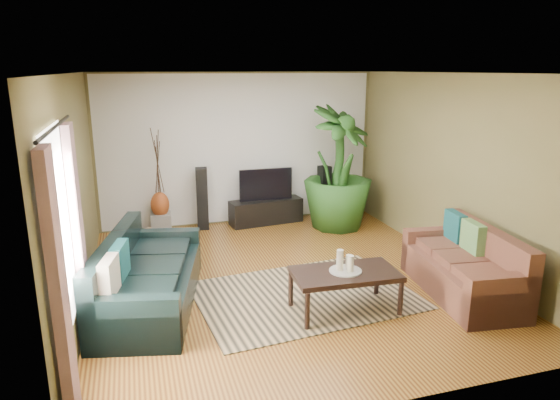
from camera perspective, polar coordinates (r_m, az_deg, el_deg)
name	(u,v)px	position (r m, az deg, el deg)	size (l,w,h in m)	color
floor	(284,278)	(6.84, 0.49, -8.95)	(5.50, 5.50, 0.00)	olive
ceiling	(285,73)	(6.26, 0.54, 14.31)	(5.50, 5.50, 0.00)	white
wall_back	(239,149)	(9.03, -4.67, 5.81)	(5.00, 5.00, 0.00)	brown
wall_front	(389,256)	(3.98, 12.37, -6.23)	(5.00, 5.00, 0.00)	brown
wall_left	(76,195)	(6.17, -22.25, 0.54)	(5.50, 5.50, 0.00)	brown
wall_right	(452,170)	(7.53, 19.05, 3.23)	(5.50, 5.50, 0.00)	brown
backwall_panel	(239,149)	(9.02, -4.66, 5.80)	(4.90, 4.90, 0.00)	white
window_pane	(61,233)	(4.62, -23.74, -3.52)	(1.80, 1.80, 0.00)	white
curtain_near	(60,297)	(4.01, -23.85, -10.14)	(0.08, 0.35, 2.20)	gray
curtain_far	(78,234)	(5.40, -22.07, -3.59)	(0.08, 0.35, 2.20)	gray
curtain_rod	(55,127)	(4.44, -24.31, 7.64)	(0.03, 0.03, 1.90)	black
sofa_left	(150,272)	(6.16, -14.62, -7.92)	(2.27, 0.97, 0.85)	black
sofa_right	(463,262)	(6.64, 20.15, -6.68)	(1.82, 0.82, 0.85)	brown
area_rug	(305,295)	(6.36, 2.88, -10.80)	(2.63, 1.87, 0.01)	tan
coffee_table	(345,291)	(5.94, 7.40, -10.30)	(1.21, 0.66, 0.50)	black
candle_tray	(345,271)	(5.83, 7.48, -8.02)	(0.37, 0.37, 0.02)	#999893
candle_tall	(340,260)	(5.79, 6.86, -6.81)	(0.08, 0.08, 0.24)	beige
candle_mid	(350,263)	(5.78, 8.05, -7.18)	(0.08, 0.08, 0.19)	beige
candle_short	(349,261)	(5.88, 7.90, -6.95)	(0.08, 0.08, 0.15)	beige
tv_stand	(266,211)	(9.14, -1.61, -1.31)	(1.32, 0.40, 0.44)	black
television	(266,184)	(9.01, -1.64, 1.80)	(0.97, 0.05, 0.57)	black
speaker_left	(202,199)	(8.83, -8.88, 0.15)	(0.20, 0.22, 1.10)	black
speaker_right	(324,194)	(9.21, 5.05, 0.70)	(0.19, 0.21, 1.04)	black
potted_plant	(338,168)	(8.75, 6.69, 3.63)	(1.20, 1.20, 2.15)	#23521B
plant_pot	(337,219)	(8.97, 6.52, -2.14)	(0.40, 0.40, 0.31)	black
pedestal	(161,223)	(8.86, -13.43, -2.56)	(0.34, 0.34, 0.34)	gray
vase	(160,205)	(8.77, -13.55, -0.51)	(0.31, 0.31, 0.44)	#9A441C
side_table	(142,250)	(7.43, -15.49, -5.53)	(0.46, 0.46, 0.48)	brown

